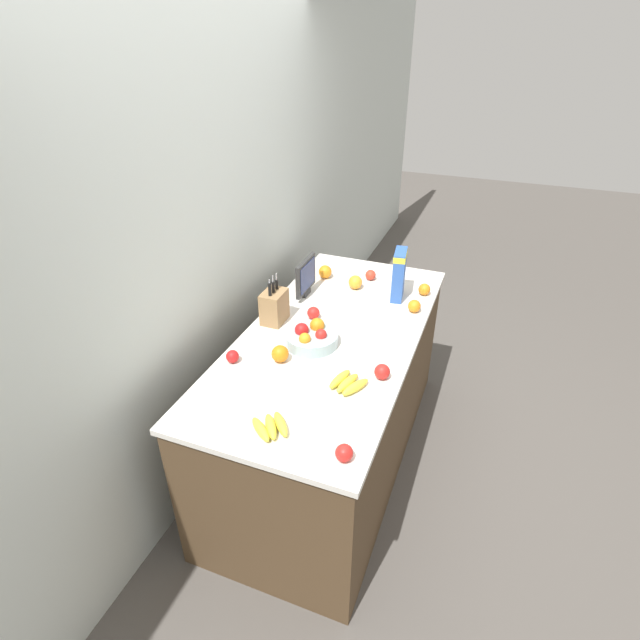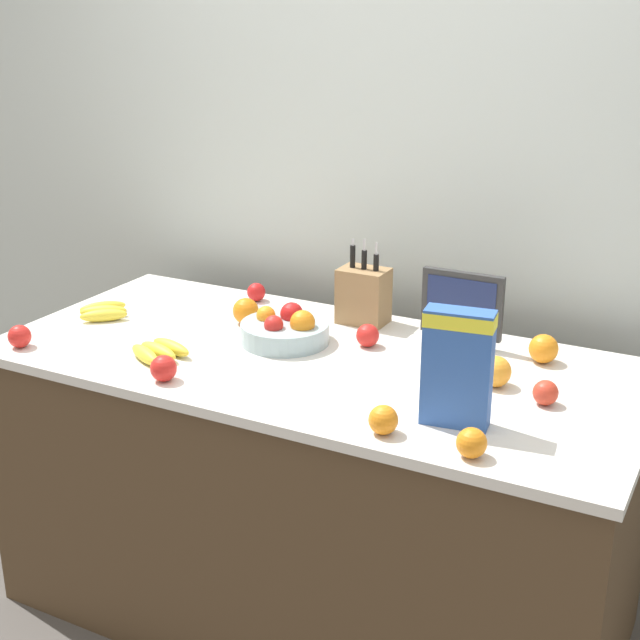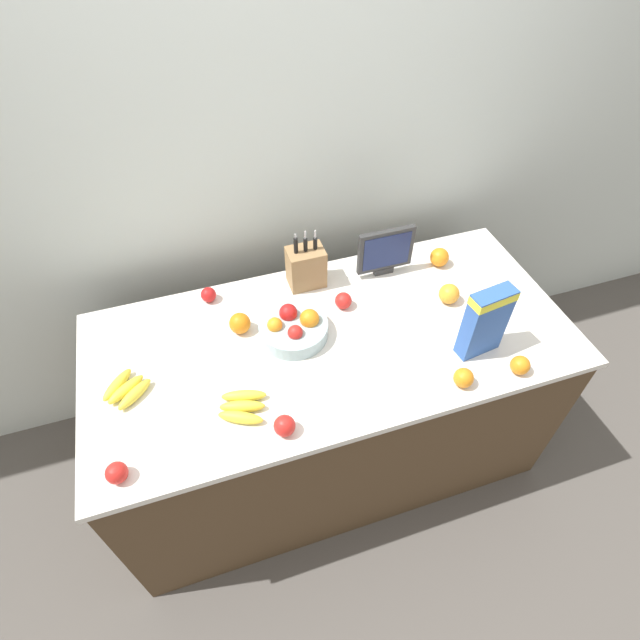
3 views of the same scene
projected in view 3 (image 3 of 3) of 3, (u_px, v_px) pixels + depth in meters
The scene contains 19 objects.
ground_plane at pixel (329, 449), 2.68m from camera, with size 14.00×14.00×0.00m, color #514C47.
wall_back at pixel (283, 170), 2.17m from camera, with size 9.00×0.06×2.60m.
counter at pixel (330, 402), 2.35m from camera, with size 1.96×0.91×0.92m.
knife_block at pixel (306, 267), 2.17m from camera, with size 0.16×0.11×0.29m.
small_monitor at pixel (386, 251), 2.19m from camera, with size 0.26×0.03×0.24m.
cereal_box at pixel (486, 320), 1.85m from camera, with size 0.18×0.09×0.31m.
fruit_bowl at pixel (294, 327), 2.00m from camera, with size 0.28×0.28×0.12m.
banana_bunch_left at pixel (126, 389), 1.82m from camera, with size 0.20×0.20×0.04m.
banana_bunch_right at pixel (242, 406), 1.76m from camera, with size 0.20×0.18×0.04m.
apple_rear at pixel (487, 296), 2.13m from camera, with size 0.07×0.07×0.07m, color red.
apple_by_knife_block at pixel (208, 295), 2.14m from camera, with size 0.07×0.07×0.07m, color red.
apple_front at pixel (343, 301), 2.11m from camera, with size 0.07×0.07×0.07m, color red.
apple_rightmost at pixel (285, 426), 1.69m from camera, with size 0.08×0.08×0.08m, color red.
apple_leftmost at pixel (117, 473), 1.58m from camera, with size 0.07×0.07×0.07m, color red.
orange_back_center at pixel (449, 294), 2.12m from camera, with size 0.09×0.09×0.09m, color orange.
orange_near_bowl at pixel (464, 378), 1.83m from camera, with size 0.07×0.07×0.07m, color orange.
orange_mid_right at pixel (520, 365), 1.87m from camera, with size 0.07×0.07×0.07m, color orange.
orange_front_right at pixel (240, 323), 2.01m from camera, with size 0.09×0.09×0.09m, color orange.
orange_by_cereal at pixel (439, 257), 2.29m from camera, with size 0.09×0.09×0.09m, color orange.
Camera 3 is at (-0.46, -1.24, 2.43)m, focal length 28.00 mm.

